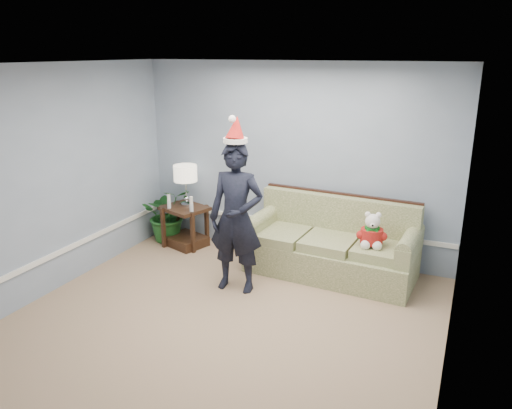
{
  "coord_description": "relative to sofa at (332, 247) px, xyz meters",
  "views": [
    {
      "loc": [
        2.29,
        -3.9,
        2.82
      ],
      "look_at": [
        -0.14,
        1.55,
        0.98
      ],
      "focal_mm": 35.0,
      "sensor_mm": 36.0,
      "label": 1
    }
  ],
  "objects": [
    {
      "name": "teddy_bear",
      "position": [
        0.54,
        -0.19,
        0.33
      ],
      "size": [
        0.32,
        0.34,
        0.44
      ],
      "rotation": [
        0.0,
        0.0,
        0.2
      ],
      "color": "white",
      "rests_on": "sofa"
    },
    {
      "name": "houseplant",
      "position": [
        -2.62,
        0.13,
        0.07
      ],
      "size": [
        1.01,
        0.99,
        0.85
      ],
      "primitive_type": "imported",
      "rotation": [
        0.0,
        0.0,
        0.64
      ],
      "color": "#1B541E",
      "rests_on": "room_shell"
    },
    {
      "name": "wainscot_trim",
      "position": [
        -1.9,
        -0.88,
        0.09
      ],
      "size": [
        4.49,
        4.99,
        0.06
      ],
      "color": "white",
      "rests_on": "room_shell"
    },
    {
      "name": "man",
      "position": [
        -0.94,
        -0.91,
        0.56
      ],
      "size": [
        0.71,
        0.5,
        1.83
      ],
      "primitive_type": "imported",
      "rotation": [
        0.0,
        0.0,
        0.1
      ],
      "color": "black",
      "rests_on": "room_shell"
    },
    {
      "name": "santa_hat",
      "position": [
        -0.94,
        -0.9,
        1.6
      ],
      "size": [
        0.3,
        0.33,
        0.33
      ],
      "rotation": [
        0.0,
        0.0,
        0.06
      ],
      "color": "white",
      "rests_on": "man"
    },
    {
      "name": "room_shell",
      "position": [
        -0.72,
        -2.05,
        0.99
      ],
      "size": [
        4.54,
        5.04,
        2.74
      ],
      "color": "#9D8265",
      "rests_on": "ground"
    },
    {
      "name": "side_table",
      "position": [
        -2.27,
        0.05,
        -0.12
      ],
      "size": [
        0.77,
        0.7,
        0.61
      ],
      "rotation": [
        0.0,
        0.0,
        -0.33
      ],
      "color": "#361C13",
      "rests_on": "room_shell"
    },
    {
      "name": "sofa",
      "position": [
        0.0,
        0.0,
        0.0
      ],
      "size": [
        2.2,
        1.04,
        1.01
      ],
      "rotation": [
        0.0,
        0.0,
        -0.06
      ],
      "color": "#51622E",
      "rests_on": "room_shell"
    },
    {
      "name": "candle_pair",
      "position": [
        -2.24,
        -0.11,
        0.36
      ],
      "size": [
        0.44,
        0.06,
        0.22
      ],
      "color": "silver",
      "rests_on": "side_table"
    },
    {
      "name": "table_lamp",
      "position": [
        -2.27,
        0.11,
        0.72
      ],
      "size": [
        0.35,
        0.35,
        0.61
      ],
      "color": "silver",
      "rests_on": "side_table"
    }
  ]
}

